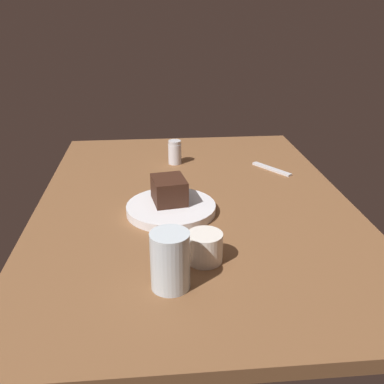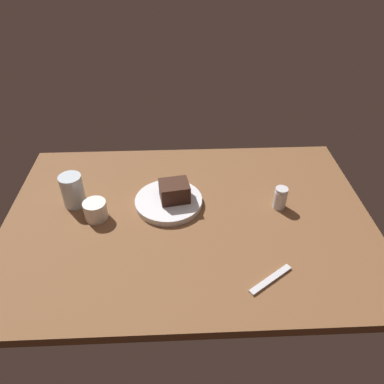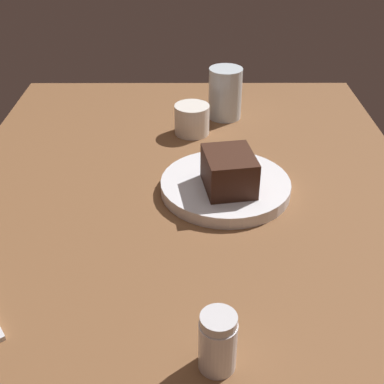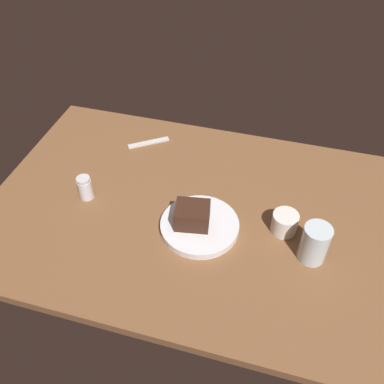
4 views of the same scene
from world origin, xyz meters
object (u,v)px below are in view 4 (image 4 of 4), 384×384
at_px(salt_shaker, 85,188).
at_px(coffee_cup, 285,223).
at_px(water_glass, 315,243).
at_px(dessert_plate, 200,226).
at_px(chocolate_cake_slice, 192,215).
at_px(dessert_spoon, 149,143).

xyz_separation_m(salt_shaker, coffee_cup, (0.61, 0.03, -0.01)).
xyz_separation_m(water_glass, coffee_cup, (-0.08, 0.07, -0.03)).
distance_m(dessert_plate, salt_shaker, 0.38).
bearing_deg(salt_shaker, water_glass, -3.92).
relative_size(water_glass, coffee_cup, 1.54).
distance_m(chocolate_cake_slice, coffee_cup, 0.26).
height_order(chocolate_cake_slice, coffee_cup, chocolate_cake_slice).
bearing_deg(coffee_cup, chocolate_cake_slice, -166.40).
xyz_separation_m(coffee_cup, dessert_spoon, (-0.51, 0.28, -0.03)).
distance_m(dessert_plate, chocolate_cake_slice, 0.05).
xyz_separation_m(dessert_plate, water_glass, (0.32, -0.02, 0.05)).
relative_size(chocolate_cake_slice, coffee_cup, 1.30).
distance_m(salt_shaker, dessert_spoon, 0.32).
xyz_separation_m(chocolate_cake_slice, dessert_spoon, (-0.26, 0.34, -0.05)).
height_order(dessert_plate, coffee_cup, coffee_cup).
height_order(coffee_cup, dessert_spoon, coffee_cup).
xyz_separation_m(dessert_plate, dessert_spoon, (-0.28, 0.34, -0.01)).
relative_size(salt_shaker, dessert_spoon, 0.52).
distance_m(chocolate_cake_slice, dessert_spoon, 0.43).
bearing_deg(coffee_cup, water_glass, -41.79).
xyz_separation_m(chocolate_cake_slice, water_glass, (0.34, -0.01, 0.00)).
bearing_deg(chocolate_cake_slice, water_glass, -2.19).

